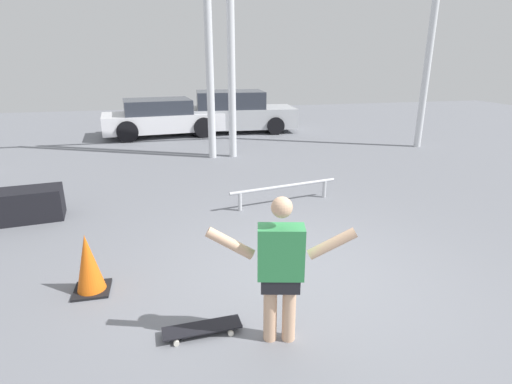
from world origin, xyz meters
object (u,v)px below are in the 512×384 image
Objects in this scene: skateboard at (202,328)px; skateboarder at (281,266)px; parked_car_white at (162,118)px; traffic_cone at (88,264)px; grind_rail at (284,189)px; parked_car_silver at (234,112)px.

skateboarder is at bearing -21.86° from skateboard.
parked_car_white reaches higher than traffic_cone.
parked_car_silver reaches higher than grind_rail.
skateboarder is at bearing -107.45° from grind_rail.
grind_rail is (1.14, 3.62, -0.51)m from skateboarder.
skateboarder is 2.03× the size of traffic_cone.
parked_car_white is at bearing 88.26° from skateboard.
grind_rail is 7.82m from parked_car_silver.
skateboarder is 3.83m from grind_rail.
grind_rail is at bearing -89.51° from parked_car_silver.
skateboarder is 0.35× the size of parked_car_white.
skateboard is 11.01m from parked_car_white.
parked_car_white is (-1.01, 11.24, -0.18)m from skateboarder.
skateboard is 1.61m from traffic_cone.
skateboarder reaches higher than parked_car_white.
parked_car_silver is at bearing 71.15° from traffic_cone.
grind_rail reaches higher than skateboard.
traffic_cone reaches higher than skateboard.
parked_car_silver reaches higher than traffic_cone.
parked_car_silver is (2.57, 0.19, 0.08)m from parked_car_white.
parked_car_white is 9.99m from traffic_cone.
parked_car_silver reaches higher than parked_car_white.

